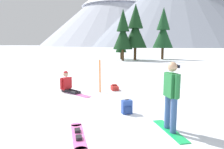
# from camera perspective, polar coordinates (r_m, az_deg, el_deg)

# --- Properties ---
(ground_plane) EXTENTS (800.00, 800.00, 0.00)m
(ground_plane) POSITION_cam_1_polar(r_m,az_deg,el_deg) (5.59, -2.81, -14.88)
(ground_plane) COLOR white
(snowboarder_foreground) EXTENTS (1.02, 1.39, 1.77)m
(snowboarder_foreground) POSITION_cam_1_polar(r_m,az_deg,el_deg) (5.41, 15.93, -5.44)
(snowboarder_foreground) COLOR #19B259
(snowboarder_foreground) RESTS_ON ground_plane
(snowboarder_midground) EXTENTS (1.77, 1.10, 0.98)m
(snowboarder_midground) POSITION_cam_1_polar(r_m,az_deg,el_deg) (9.86, -11.89, -2.80)
(snowboarder_midground) COLOR black
(snowboarder_midground) RESTS_ON ground_plane
(loose_snowboard_near_right) EXTENTS (1.18, 1.58, 0.09)m
(loose_snowboard_near_right) POSITION_cam_1_polar(r_m,az_deg,el_deg) (5.29, -9.24, -16.12)
(loose_snowboard_near_right) COLOR pink
(loose_snowboard_near_right) RESTS_ON ground_plane
(backpack_blue) EXTENTS (0.38, 0.37, 0.47)m
(backpack_blue) POSITION_cam_1_polar(r_m,az_deg,el_deg) (6.73, 4.11, -8.90)
(backpack_blue) COLOR #2D4C9E
(backpack_blue) RESTS_ON ground_plane
(backpack_red) EXTENTS (0.51, 0.55, 0.27)m
(backpack_red) POSITION_cam_1_polar(r_m,az_deg,el_deg) (10.11, 0.72, -3.64)
(backpack_red) COLOR red
(backpack_red) RESTS_ON ground_plane
(trail_marker_pole) EXTENTS (0.06, 0.06, 1.52)m
(trail_marker_pole) POSITION_cam_1_polar(r_m,az_deg,el_deg) (9.53, -3.33, -0.47)
(trail_marker_pole) COLOR orange
(trail_marker_pole) RESTS_ON ground_plane
(pine_tree_short) EXTENTS (1.73, 1.73, 4.57)m
(pine_tree_short) POSITION_cam_1_polar(r_m,az_deg,el_deg) (32.07, 2.50, 8.74)
(pine_tree_short) COLOR #472D19
(pine_tree_short) RESTS_ON ground_plane
(pine_tree_tall) EXTENTS (3.30, 3.30, 7.81)m
(pine_tree_tall) POSITION_cam_1_polar(r_m,az_deg,el_deg) (30.00, 6.43, 12.12)
(pine_tree_tall) COLOR #472D19
(pine_tree_tall) RESTS_ON ground_plane
(pine_tree_young) EXTENTS (3.01, 3.01, 7.63)m
(pine_tree_young) POSITION_cam_1_polar(r_m,az_deg,el_deg) (32.38, 13.84, 11.47)
(pine_tree_young) COLOR #472D19
(pine_tree_young) RESTS_ON ground_plane
(pine_tree_twin) EXTENTS (2.70, 2.70, 6.98)m
(pine_tree_twin) POSITION_cam_1_polar(r_m,az_deg,el_deg) (28.93, 3.02, 11.40)
(pine_tree_twin) COLOR #472D19
(pine_tree_twin) RESTS_ON ground_plane
(peak_central_summit) EXTENTS (193.95, 193.95, 83.28)m
(peak_central_summit) POSITION_cam_1_polar(r_m,az_deg,el_deg) (280.64, 1.00, 16.68)
(peak_central_summit) COLOR #B2B7C6
(peak_central_summit) RESTS_ON ground_plane
(peak_east_ridge) EXTENTS (167.29, 167.29, 79.71)m
(peak_east_ridge) POSITION_cam_1_polar(r_m,az_deg,el_deg) (221.71, 17.04, 18.12)
(peak_east_ridge) COLOR #8C93A3
(peak_east_ridge) RESTS_ON ground_plane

